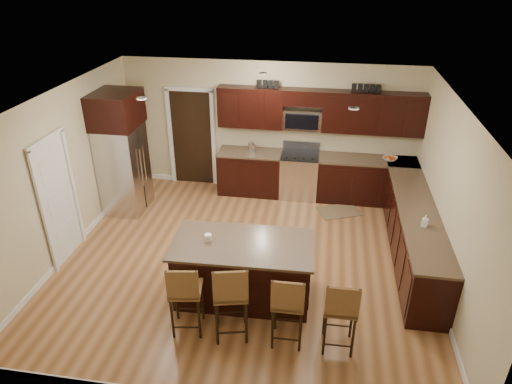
% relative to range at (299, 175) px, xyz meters
% --- Properties ---
extents(floor, '(6.00, 6.00, 0.00)m').
position_rel_range_xyz_m(floor, '(-0.68, -2.45, -0.47)').
color(floor, '#9E6A3E').
rests_on(floor, ground).
extents(ceiling, '(6.00, 6.00, 0.00)m').
position_rel_range_xyz_m(ceiling, '(-0.68, -2.45, 2.23)').
color(ceiling, silver).
rests_on(ceiling, wall_back).
extents(wall_back, '(6.00, 0.00, 6.00)m').
position_rel_range_xyz_m(wall_back, '(-0.68, 0.30, 0.88)').
color(wall_back, '#C8BB90').
rests_on(wall_back, floor).
extents(wall_left, '(0.00, 5.50, 5.50)m').
position_rel_range_xyz_m(wall_left, '(-3.68, -2.45, 0.88)').
color(wall_left, '#C8BB90').
rests_on(wall_left, floor).
extents(wall_right, '(0.00, 5.50, 5.50)m').
position_rel_range_xyz_m(wall_right, '(2.32, -2.45, 0.88)').
color(wall_right, '#C8BB90').
rests_on(wall_right, floor).
extents(base_cabinets, '(4.02, 3.96, 0.92)m').
position_rel_range_xyz_m(base_cabinets, '(1.22, -1.01, -0.01)').
color(base_cabinets, black).
rests_on(base_cabinets, floor).
extents(upper_cabinets, '(4.00, 0.33, 0.80)m').
position_rel_range_xyz_m(upper_cabinets, '(0.36, 0.13, 1.37)').
color(upper_cabinets, black).
rests_on(upper_cabinets, wall_back).
extents(range, '(0.76, 0.64, 1.11)m').
position_rel_range_xyz_m(range, '(0.00, 0.00, 0.00)').
color(range, silver).
rests_on(range, floor).
extents(microwave, '(0.76, 0.31, 0.40)m').
position_rel_range_xyz_m(microwave, '(0.00, 0.15, 1.15)').
color(microwave, silver).
rests_on(microwave, upper_cabinets).
extents(doorway, '(0.85, 0.03, 2.06)m').
position_rel_range_xyz_m(doorway, '(-2.33, 0.28, 0.56)').
color(doorway, black).
rests_on(doorway, floor).
extents(pantry_door, '(0.03, 0.80, 2.04)m').
position_rel_range_xyz_m(pantry_door, '(-3.66, -2.75, 0.55)').
color(pantry_door, white).
rests_on(pantry_door, floor).
extents(letter_decor, '(2.20, 0.03, 0.15)m').
position_rel_range_xyz_m(letter_decor, '(0.22, 0.13, 1.82)').
color(letter_decor, black).
rests_on(letter_decor, upper_cabinets).
extents(island, '(2.03, 1.11, 0.92)m').
position_rel_range_xyz_m(island, '(-0.56, -3.31, -0.04)').
color(island, black).
rests_on(island, floor).
extents(stool_left, '(0.46, 0.46, 1.09)m').
position_rel_range_xyz_m(stool_left, '(-1.17, -4.15, 0.21)').
color(stool_left, brown).
rests_on(stool_left, floor).
extents(stool_mid, '(0.53, 0.53, 1.17)m').
position_rel_range_xyz_m(stool_mid, '(-0.57, -4.16, 0.26)').
color(stool_mid, brown).
rests_on(stool_mid, floor).
extents(stool_right, '(0.41, 0.41, 1.09)m').
position_rel_range_xyz_m(stool_right, '(0.16, -4.15, 0.21)').
color(stool_right, brown).
rests_on(stool_right, floor).
extents(refrigerator, '(0.79, 0.92, 2.35)m').
position_rel_range_xyz_m(refrigerator, '(-3.30, -1.07, 0.74)').
color(refrigerator, silver).
rests_on(refrigerator, floor).
extents(floor_mat, '(0.94, 0.80, 0.01)m').
position_rel_range_xyz_m(floor_mat, '(0.85, -0.56, -0.47)').
color(floor_mat, brown).
rests_on(floor_mat, floor).
extents(fruit_bowl, '(0.36, 0.36, 0.07)m').
position_rel_range_xyz_m(fruit_bowl, '(1.76, -0.00, 0.48)').
color(fruit_bowl, silver).
rests_on(fruit_bowl, base_cabinets).
extents(soap_bottle, '(0.11, 0.11, 0.19)m').
position_rel_range_xyz_m(soap_bottle, '(2.02, -2.43, 0.54)').
color(soap_bottle, '#B2B2B2').
rests_on(soap_bottle, base_cabinets).
extents(canister_tall, '(0.12, 0.12, 0.21)m').
position_rel_range_xyz_m(canister_tall, '(-1.00, -0.00, 0.55)').
color(canister_tall, silver).
rests_on(canister_tall, base_cabinets).
extents(canister_short, '(0.11, 0.11, 0.16)m').
position_rel_range_xyz_m(canister_short, '(-0.96, -0.00, 0.53)').
color(canister_short, silver).
rests_on(canister_short, base_cabinets).
extents(island_jar, '(0.10, 0.10, 0.10)m').
position_rel_range_xyz_m(island_jar, '(-1.06, -3.31, 0.50)').
color(island_jar, white).
rests_on(island_jar, island).
extents(stool_extra, '(0.41, 0.41, 1.09)m').
position_rel_range_xyz_m(stool_extra, '(0.81, -4.15, 0.21)').
color(stool_extra, brown).
rests_on(stool_extra, floor).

